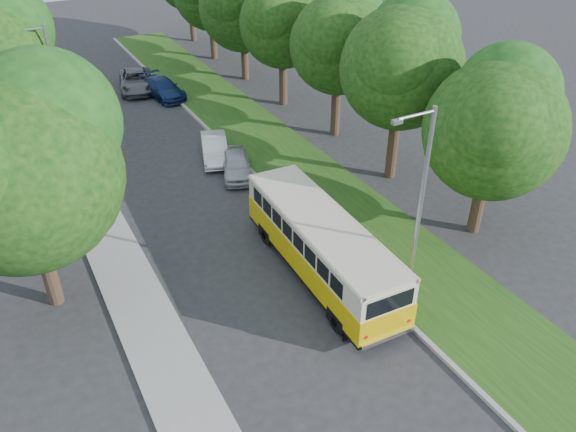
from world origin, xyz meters
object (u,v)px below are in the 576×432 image
vintage_bus (321,248)px  car_grey (136,81)px  lamppost_near (418,207)px  lamppost_far (56,91)px  car_silver (236,164)px  car_blue (163,88)px  car_white (215,148)px

vintage_bus → car_grey: vintage_bus is taller
lamppost_near → vintage_bus: lamppost_near is taller
lamppost_far → car_grey: bearing=56.1°
car_silver → car_blue: bearing=108.4°
vintage_bus → car_grey: bearing=93.3°
lamppost_near → car_blue: bearing=92.7°
vintage_bus → car_grey: 25.07m
car_silver → car_grey: bearing=113.2°
lamppost_near → vintage_bus: size_ratio=0.86×
lamppost_near → lamppost_far: (-8.91, 18.50, -0.25)m
lamppost_far → car_blue: bearing=43.3°
lamppost_near → car_white: lamppost_near is taller
lamppost_far → car_blue: 11.13m
lamppost_far → car_grey: size_ratio=1.49×
car_blue → car_grey: bearing=109.7°
car_grey → car_silver: bearing=-73.5°
vintage_bus → car_grey: (-0.55, 25.06, -0.69)m
lamppost_far → vintage_bus: (6.98, -15.47, -2.73)m
lamppost_near → lamppost_far: 20.53m
car_grey → car_white: bearing=-74.1°
lamppost_far → car_blue: size_ratio=1.64×
car_silver → lamppost_near: bearing=-64.4°
lamppost_far → car_white: 8.77m
car_silver → car_white: car_white is taller
vintage_bus → car_white: bearing=90.9°
lamppost_near → car_silver: size_ratio=2.13×
lamppost_near → car_grey: 28.43m
lamppost_far → car_white: bearing=-26.4°
lamppost_far → car_white: size_ratio=1.91×
car_grey → lamppost_near: bearing=-72.5°
vintage_bus → car_blue: size_ratio=2.05×
car_silver → car_grey: car_grey is taller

